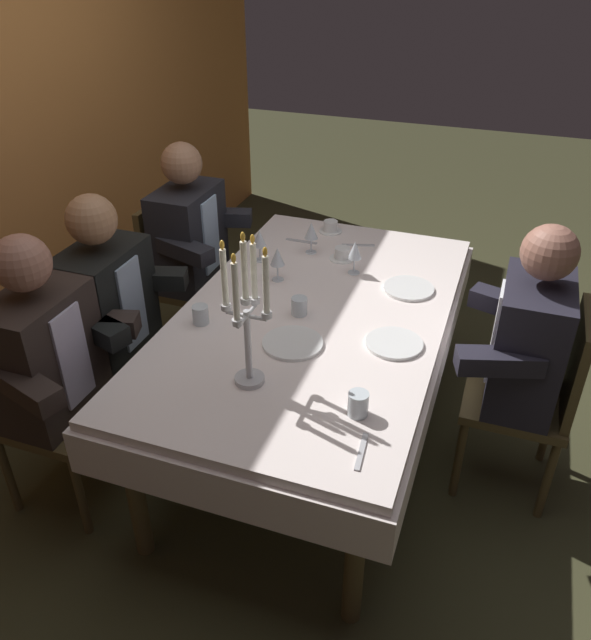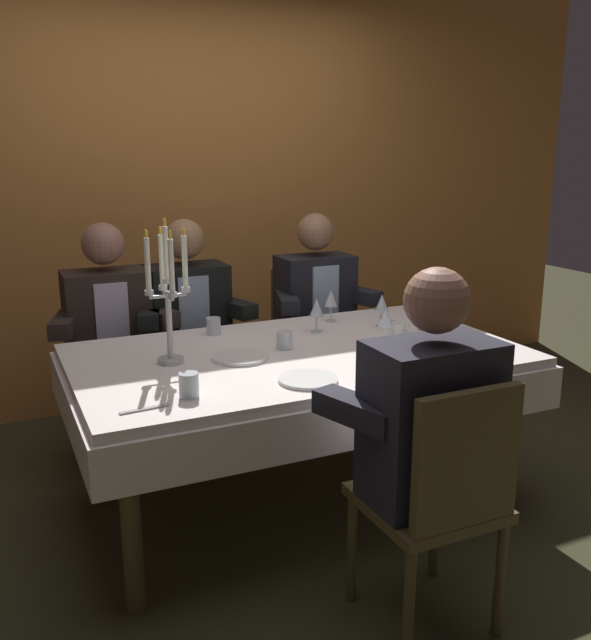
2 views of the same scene
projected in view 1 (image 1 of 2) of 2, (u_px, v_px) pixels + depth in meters
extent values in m
plane|color=#393922|center=(311.00, 440.00, 3.11)|extent=(12.00, 12.00, 0.00)
cube|color=white|center=(314.00, 316.00, 2.72)|extent=(1.90, 1.10, 0.04)
cube|color=white|center=(313.00, 337.00, 2.78)|extent=(1.94, 1.14, 0.18)
cylinder|color=brown|center=(355.00, 553.00, 2.13)|extent=(0.07, 0.07, 0.70)
cylinder|color=brown|center=(435.00, 312.00, 3.46)|extent=(0.07, 0.07, 0.70)
cylinder|color=brown|center=(135.00, 488.00, 2.38)|extent=(0.07, 0.07, 0.70)
cylinder|color=brown|center=(288.00, 287.00, 3.71)|extent=(0.07, 0.07, 0.70)
cylinder|color=silver|center=(250.00, 379.00, 2.30)|extent=(0.11, 0.11, 0.02)
cylinder|color=silver|center=(248.00, 345.00, 2.22)|extent=(0.02, 0.02, 0.28)
cylinder|color=silver|center=(246.00, 301.00, 2.12)|extent=(0.04, 0.04, 0.02)
cylinder|color=white|center=(244.00, 271.00, 2.06)|extent=(0.02, 0.02, 0.21)
ellipsoid|color=yellow|center=(243.00, 237.00, 2.00)|extent=(0.02, 0.02, 0.03)
cylinder|color=silver|center=(251.00, 310.00, 2.18)|extent=(0.07, 0.01, 0.01)
cylinder|color=silver|center=(255.00, 300.00, 2.20)|extent=(0.04, 0.04, 0.02)
cylinder|color=white|center=(254.00, 271.00, 2.14)|extent=(0.02, 0.02, 0.21)
ellipsoid|color=yellow|center=(252.00, 239.00, 2.08)|extent=(0.02, 0.02, 0.03)
cylinder|color=silver|center=(236.00, 314.00, 2.16)|extent=(0.01, 0.08, 0.01)
cylinder|color=silver|center=(226.00, 307.00, 2.16)|extent=(0.04, 0.04, 0.02)
cylinder|color=white|center=(224.00, 278.00, 2.10)|extent=(0.02, 0.02, 0.21)
ellipsoid|color=yellow|center=(222.00, 245.00, 2.04)|extent=(0.02, 0.02, 0.03)
cylinder|color=silver|center=(242.00, 321.00, 2.12)|extent=(0.07, 0.01, 0.01)
cylinder|color=silver|center=(237.00, 322.00, 2.08)|extent=(0.04, 0.04, 0.02)
cylinder|color=white|center=(235.00, 292.00, 2.02)|extent=(0.02, 0.02, 0.21)
ellipsoid|color=yellow|center=(234.00, 258.00, 1.96)|extent=(0.02, 0.02, 0.03)
cylinder|color=silver|center=(257.00, 318.00, 2.14)|extent=(0.01, 0.07, 0.01)
cylinder|color=silver|center=(267.00, 315.00, 2.12)|extent=(0.04, 0.04, 0.02)
cylinder|color=white|center=(266.00, 285.00, 2.06)|extent=(0.02, 0.02, 0.21)
ellipsoid|color=yellow|center=(265.00, 252.00, 2.00)|extent=(0.02, 0.02, 0.03)
cylinder|color=white|center=(293.00, 343.00, 2.50)|extent=(0.24, 0.24, 0.01)
cylinder|color=white|center=(409.00, 288.00, 2.87)|extent=(0.23, 0.23, 0.01)
cylinder|color=white|center=(394.00, 343.00, 2.50)|extent=(0.23, 0.23, 0.01)
cylinder|color=silver|center=(354.00, 273.00, 3.02)|extent=(0.06, 0.06, 0.00)
cylinder|color=silver|center=(354.00, 265.00, 3.00)|extent=(0.01, 0.01, 0.07)
cone|color=silver|center=(355.00, 250.00, 2.95)|extent=(0.07, 0.07, 0.08)
cylinder|color=silver|center=(260.00, 260.00, 3.13)|extent=(0.06, 0.06, 0.00)
cylinder|color=silver|center=(260.00, 253.00, 3.11)|extent=(0.01, 0.01, 0.07)
cone|color=silver|center=(259.00, 238.00, 3.06)|extent=(0.07, 0.07, 0.08)
cylinder|color=#E0D172|center=(260.00, 243.00, 3.08)|extent=(0.04, 0.04, 0.03)
cylinder|color=silver|center=(311.00, 252.00, 3.21)|extent=(0.06, 0.06, 0.00)
cylinder|color=silver|center=(311.00, 245.00, 3.18)|extent=(0.01, 0.01, 0.07)
cone|color=silver|center=(311.00, 230.00, 3.14)|extent=(0.07, 0.07, 0.08)
cylinder|color=#E0D172|center=(311.00, 235.00, 3.15)|extent=(0.04, 0.04, 0.03)
cylinder|color=silver|center=(278.00, 279.00, 2.96)|extent=(0.06, 0.06, 0.00)
cylinder|color=silver|center=(278.00, 272.00, 2.94)|extent=(0.01, 0.01, 0.07)
cone|color=silver|center=(277.00, 256.00, 2.89)|extent=(0.07, 0.07, 0.08)
cylinder|color=maroon|center=(277.00, 261.00, 2.91)|extent=(0.04, 0.04, 0.03)
cylinder|color=silver|center=(201.00, 315.00, 2.62)|extent=(0.07, 0.07, 0.08)
cylinder|color=silver|center=(358.00, 404.00, 2.12)|extent=(0.07, 0.07, 0.09)
cylinder|color=silver|center=(299.00, 306.00, 2.68)|extent=(0.07, 0.07, 0.08)
cylinder|color=white|center=(330.00, 231.00, 3.42)|extent=(0.12, 0.12, 0.01)
cylinder|color=white|center=(331.00, 226.00, 3.41)|extent=(0.08, 0.08, 0.05)
torus|color=white|center=(333.00, 222.00, 3.44)|extent=(0.04, 0.01, 0.04)
cylinder|color=white|center=(342.00, 258.00, 3.14)|extent=(0.12, 0.12, 0.01)
cylinder|color=white|center=(342.00, 253.00, 3.13)|extent=(0.08, 0.08, 0.05)
torus|color=white|center=(345.00, 248.00, 3.16)|extent=(0.04, 0.01, 0.04)
cube|color=#B7B7BC|center=(301.00, 241.00, 3.31)|extent=(0.02, 0.17, 0.01)
cube|color=#B7B7BC|center=(361.00, 451.00, 1.99)|extent=(0.17, 0.03, 0.01)
cube|color=#B7B7BC|center=(358.00, 245.00, 3.27)|extent=(0.07, 0.17, 0.01)
cylinder|color=brown|center=(81.00, 496.00, 2.53)|extent=(0.04, 0.04, 0.42)
cylinder|color=brown|center=(130.00, 437.00, 2.82)|extent=(0.04, 0.04, 0.42)
cylinder|color=brown|center=(8.00, 473.00, 2.63)|extent=(0.04, 0.04, 0.42)
cylinder|color=brown|center=(62.00, 419.00, 2.92)|extent=(0.04, 0.04, 0.42)
cube|color=brown|center=(60.00, 414.00, 2.60)|extent=(0.42, 0.42, 0.04)
cube|color=brown|center=(9.00, 357.00, 2.53)|extent=(0.38, 0.04, 0.44)
cube|color=black|center=(46.00, 356.00, 2.45)|extent=(0.42, 0.26, 0.54)
cube|color=#B6AFC9|center=(73.00, 357.00, 2.40)|extent=(0.16, 0.01, 0.40)
sphere|color=#976451|center=(22.00, 263.00, 2.24)|extent=(0.21, 0.21, 0.21)
cube|color=black|center=(26.00, 387.00, 2.22)|extent=(0.19, 0.34, 0.08)
cube|color=black|center=(99.00, 324.00, 2.58)|extent=(0.19, 0.34, 0.08)
cylinder|color=brown|center=(136.00, 430.00, 2.86)|extent=(0.04, 0.04, 0.42)
cylinder|color=brown|center=(175.00, 384.00, 3.15)|extent=(0.04, 0.04, 0.42)
cylinder|color=brown|center=(70.00, 412.00, 2.96)|extent=(0.04, 0.04, 0.42)
cylinder|color=brown|center=(113.00, 369.00, 3.25)|extent=(0.04, 0.04, 0.42)
cube|color=brown|center=(117.00, 359.00, 2.93)|extent=(0.42, 0.42, 0.04)
cube|color=brown|center=(73.00, 307.00, 2.86)|extent=(0.38, 0.04, 0.44)
cube|color=black|center=(107.00, 305.00, 2.78)|extent=(0.42, 0.26, 0.54)
cube|color=#8B9EB6|center=(133.00, 305.00, 2.73)|extent=(0.16, 0.01, 0.40)
sphere|color=#9F6F4C|center=(91.00, 219.00, 2.57)|extent=(0.21, 0.21, 0.21)
cube|color=black|center=(95.00, 327.00, 2.56)|extent=(0.19, 0.34, 0.08)
cube|color=black|center=(152.00, 278.00, 2.91)|extent=(0.19, 0.34, 0.08)
cylinder|color=brown|center=(469.00, 408.00, 2.99)|extent=(0.04, 0.04, 0.42)
cylinder|color=brown|center=(459.00, 459.00, 2.71)|extent=(0.04, 0.04, 0.42)
cylinder|color=brown|center=(549.00, 425.00, 2.89)|extent=(0.04, 0.04, 0.42)
cylinder|color=brown|center=(547.00, 480.00, 2.60)|extent=(0.04, 0.04, 0.42)
cube|color=brown|center=(515.00, 401.00, 2.68)|extent=(0.42, 0.42, 0.04)
cube|color=brown|center=(576.00, 364.00, 2.49)|extent=(0.38, 0.04, 0.44)
cube|color=#22202B|center=(528.00, 344.00, 2.52)|extent=(0.42, 0.26, 0.54)
cube|color=white|center=(495.00, 332.00, 2.54)|extent=(0.16, 0.01, 0.40)
sphere|color=#9B6553|center=(550.00, 252.00, 2.31)|extent=(0.21, 0.21, 0.21)
cube|color=#22202B|center=(508.00, 305.00, 2.71)|extent=(0.19, 0.34, 0.08)
cube|color=#22202B|center=(500.00, 361.00, 2.35)|extent=(0.19, 0.34, 0.08)
cylinder|color=brown|center=(211.00, 341.00, 3.47)|extent=(0.04, 0.04, 0.42)
cylinder|color=brown|center=(238.00, 310.00, 3.76)|extent=(0.04, 0.04, 0.42)
cylinder|color=brown|center=(154.00, 329.00, 3.57)|extent=(0.04, 0.04, 0.42)
cylinder|color=brown|center=(184.00, 299.00, 3.86)|extent=(0.04, 0.04, 0.42)
cube|color=brown|center=(193.00, 284.00, 3.54)|extent=(0.42, 0.42, 0.04)
cube|color=brown|center=(159.00, 241.00, 3.47)|extent=(0.38, 0.04, 0.44)
cube|color=black|center=(189.00, 237.00, 3.39)|extent=(0.42, 0.26, 0.54)
cube|color=#ABC8E9|center=(211.00, 236.00, 3.33)|extent=(0.16, 0.01, 0.40)
sphere|color=#A07051|center=(181.00, 163.00, 3.17)|extent=(0.21, 0.21, 0.21)
cube|color=black|center=(185.00, 250.00, 3.16)|extent=(0.19, 0.34, 0.08)
cube|color=black|center=(223.00, 217.00, 3.51)|extent=(0.19, 0.34, 0.08)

